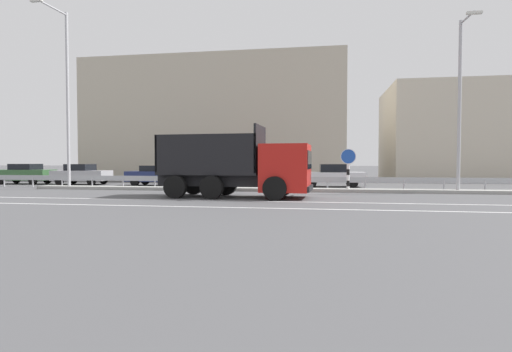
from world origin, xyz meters
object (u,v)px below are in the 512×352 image
Objects in this scene: median_road_sign at (348,169)px; parked_car_0 at (25,174)px; parked_car_1 at (82,174)px; dump_truck at (253,170)px; street_lamp_0 at (66,92)px; street_lamp_1 at (461,98)px; parked_car_4 at (332,175)px; parked_car_3 at (245,175)px; parked_car_2 at (157,175)px.

median_road_sign is 23.92m from parked_car_0.
dump_truck is at bearing 55.33° from parked_car_1.
street_lamp_1 is (22.39, 0.29, -0.92)m from street_lamp_0.
parked_car_1 is 18.03m from parked_car_4.
parked_car_0 is 0.92× the size of parked_car_3.
street_lamp_0 is 17.45m from parked_car_4.
street_lamp_0 reaches higher than dump_truck.
parked_car_0 is at bearing -111.65° from dump_truck.
street_lamp_0 is 7.80m from parked_car_2.
parked_car_3 is 5.82m from parked_car_4.
parked_car_0 is (-23.49, 4.44, -0.51)m from median_road_sign.
parked_car_0 is 0.98× the size of parked_car_4.
street_lamp_1 is 2.26× the size of parked_car_1.
street_lamp_1 is 29.82m from parked_car_0.
dump_truck reaches higher than parked_car_0.
dump_truck is 11.62m from parked_car_2.
parked_car_0 is at bearing -93.98° from parked_car_1.
median_road_sign is 17.32m from street_lamp_0.
street_lamp_1 reaches higher than median_road_sign.
median_road_sign reaches higher than parked_car_0.
parked_car_1 is at bearing 113.74° from street_lamp_0.
parked_car_1 is 12.23m from parked_car_3.
parked_car_1 is at bearing 87.46° from parked_car_4.
street_lamp_0 is at bearing -178.89° from median_road_sign.
parked_car_2 is 6.25m from parked_car_3.
parked_car_3 is at bearing 147.73° from median_road_sign.
parked_car_1 is at bearing 166.80° from median_road_sign.
street_lamp_1 is 2.20× the size of parked_car_2.
median_road_sign is 0.51× the size of parked_car_3.
street_lamp_1 is at bearing -0.36° from median_road_sign.
street_lamp_1 reaches higher than parked_car_0.
dump_truck is 6.19m from median_road_sign.
parked_car_1 is 0.86× the size of parked_car_3.
street_lamp_0 is at bearing 103.99° from parked_car_4.
street_lamp_0 is at bearing -41.66° from parked_car_2.
dump_truck is 1.67× the size of parked_car_4.
street_lamp_0 is at bearing -104.76° from dump_truck.
parked_car_4 is at bearing 17.02° from street_lamp_0.
median_road_sign is 6.77m from street_lamp_1.
parked_car_2 is at bearing 82.93° from parked_car_1.
parked_car_3 is at bearing -95.19° from parked_car_0.
median_road_sign is at bearing 1.11° from street_lamp_0.
street_lamp_1 reaches higher than parked_car_2.
parked_car_2 is (-12.80, 4.04, -0.56)m from median_road_sign.
parked_car_2 is at bearing 162.48° from median_road_sign.
parked_car_1 is (4.72, -0.03, -0.01)m from parked_car_0.
median_road_sign is at bearing 73.22° from parked_car_1.
street_lamp_0 is 7.27m from parked_car_1.
parked_car_3 reaches higher than parked_car_1.
median_road_sign reaches higher than parked_car_1.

